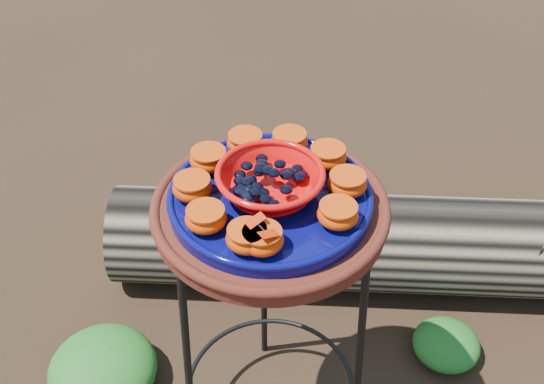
{
  "coord_description": "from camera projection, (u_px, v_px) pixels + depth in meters",
  "views": [
    {
      "loc": [
        -0.07,
        -0.95,
        1.57
      ],
      "look_at": [
        0.0,
        0.0,
        0.77
      ],
      "focal_mm": 45.0,
      "sensor_mm": 36.0,
      "label": 1
    }
  ],
  "objects": [
    {
      "name": "orange_half_5",
      "position": [
        245.0,
        143.0,
        1.34
      ],
      "size": [
        0.07,
        0.07,
        0.04
      ],
      "primitive_type": "ellipsoid",
      "color": "#C32A00",
      "rests_on": "cobalt_plate"
    },
    {
      "name": "orange_half_9",
      "position": [
        247.0,
        238.0,
        1.13
      ],
      "size": [
        0.07,
        0.07,
        0.04
      ],
      "primitive_type": "ellipsoid",
      "color": "#C32A00",
      "rests_on": "cobalt_plate"
    },
    {
      "name": "red_bowl",
      "position": [
        270.0,
        183.0,
        1.23
      ],
      "size": [
        0.19,
        0.19,
        0.05
      ],
      "primitive_type": null,
      "color": "red",
      "rests_on": "cobalt_plate"
    },
    {
      "name": "foliage_right",
      "position": [
        446.0,
        344.0,
        1.87
      ],
      "size": [
        0.18,
        0.18,
        0.09
      ],
      "primitive_type": "ellipsoid",
      "color": "#19601B",
      "rests_on": "ground"
    },
    {
      "name": "foliage_back",
      "position": [
        235.0,
        226.0,
        2.18
      ],
      "size": [
        0.32,
        0.32,
        0.16
      ],
      "primitive_type": "ellipsoid",
      "color": "#19601B",
      "rests_on": "ground"
    },
    {
      "name": "orange_half_8",
      "position": [
        206.0,
        218.0,
        1.17
      ],
      "size": [
        0.07,
        0.07,
        0.04
      ],
      "primitive_type": "ellipsoid",
      "color": "#C32A00",
      "rests_on": "cobalt_plate"
    },
    {
      "name": "orange_half_7",
      "position": [
        192.0,
        188.0,
        1.23
      ],
      "size": [
        0.07,
        0.07,
        0.04
      ],
      "primitive_type": "ellipsoid",
      "color": "#C32A00",
      "rests_on": "cobalt_plate"
    },
    {
      "name": "terracotta_saucer",
      "position": [
        270.0,
        211.0,
        1.28
      ],
      "size": [
        0.44,
        0.44,
        0.04
      ],
      "primitive_type": "cylinder",
      "color": "#441813",
      "rests_on": "plant_stand"
    },
    {
      "name": "orange_half_1",
      "position": [
        338.0,
        215.0,
        1.18
      ],
      "size": [
        0.07,
        0.07,
        0.04
      ],
      "primitive_type": "ellipsoid",
      "color": "#C32A00",
      "rests_on": "cobalt_plate"
    },
    {
      "name": "orange_half_6",
      "position": [
        209.0,
        160.0,
        1.29
      ],
      "size": [
        0.07,
        0.07,
        0.04
      ],
      "primitive_type": "ellipsoid",
      "color": "#C32A00",
      "rests_on": "cobalt_plate"
    },
    {
      "name": "orange_half_2",
      "position": [
        347.0,
        184.0,
        1.24
      ],
      "size": [
        0.07,
        0.07,
        0.04
      ],
      "primitive_type": "ellipsoid",
      "color": "#C32A00",
      "rests_on": "cobalt_plate"
    },
    {
      "name": "driftwood_log",
      "position": [
        375.0,
        243.0,
        2.02
      ],
      "size": [
        1.6,
        0.61,
        0.29
      ],
      "primitive_type": null,
      "rotation": [
        0.0,
        0.0,
        -0.13
      ],
      "color": "black",
      "rests_on": "ground"
    },
    {
      "name": "orange_half_3",
      "position": [
        328.0,
        156.0,
        1.3
      ],
      "size": [
        0.07,
        0.07,
        0.04
      ],
      "primitive_type": "ellipsoid",
      "color": "#C32A00",
      "rests_on": "cobalt_plate"
    },
    {
      "name": "cobalt_plate",
      "position": [
        270.0,
        199.0,
        1.26
      ],
      "size": [
        0.38,
        0.38,
        0.03
      ],
      "primitive_type": "cylinder",
      "color": "#010A38",
      "rests_on": "terracotta_saucer"
    },
    {
      "name": "butterfly",
      "position": [
        262.0,
        228.0,
        1.11
      ],
      "size": [
        0.08,
        0.07,
        0.01
      ],
      "primitive_type": null,
      "rotation": [
        0.0,
        0.0,
        0.51
      ],
      "color": "#BF2404",
      "rests_on": "orange_half_0"
    },
    {
      "name": "orange_half_0",
      "position": [
        262.0,
        240.0,
        1.13
      ],
      "size": [
        0.07,
        0.07,
        0.04
      ],
      "primitive_type": "ellipsoid",
      "color": "#C32A00",
      "rests_on": "cobalt_plate"
    },
    {
      "name": "glass_gems",
      "position": [
        270.0,
        166.0,
        1.21
      ],
      "size": [
        0.15,
        0.15,
        0.03
      ],
      "primitive_type": null,
      "color": "black",
      "rests_on": "red_bowl"
    },
    {
      "name": "foliage_left",
      "position": [
        102.0,
        368.0,
        1.78
      ],
      "size": [
        0.28,
        0.28,
        0.14
      ],
      "primitive_type": "ellipsoid",
      "color": "#19601B",
      "rests_on": "ground"
    },
    {
      "name": "plant_stand",
      "position": [
        270.0,
        334.0,
        1.51
      ],
      "size": [
        0.44,
        0.44,
        0.7
      ],
      "primitive_type": null,
      "color": "black",
      "rests_on": "ground"
    },
    {
      "name": "orange_half_4",
      "position": [
        289.0,
        142.0,
        1.34
      ],
      "size": [
        0.07,
        0.07,
        0.04
      ],
      "primitive_type": "ellipsoid",
      "color": "#C32A00",
      "rests_on": "cobalt_plate"
    }
  ]
}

